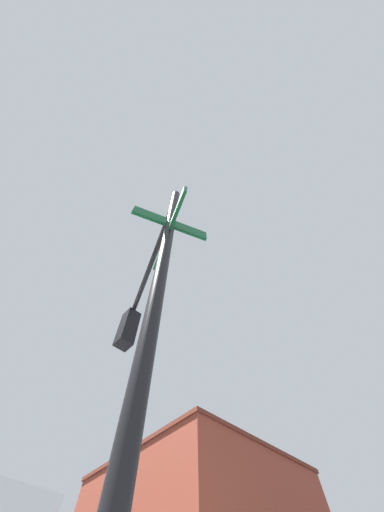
% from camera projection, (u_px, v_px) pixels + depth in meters
% --- Properties ---
extents(traffic_signal_near, '(1.51, 3.17, 5.91)m').
position_uv_depth(traffic_signal_near, '(140.00, 307.00, 3.45)').
color(traffic_signal_near, black).
rests_on(traffic_signal_near, ground_plane).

